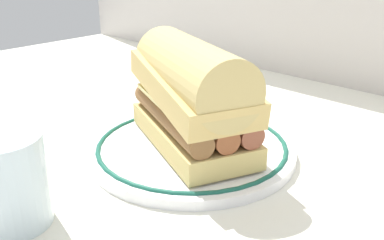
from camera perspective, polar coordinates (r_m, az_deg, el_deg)
name	(u,v)px	position (r m, az deg, el deg)	size (l,w,h in m)	color
ground_plane	(211,155)	(0.53, 2.54, -4.70)	(1.50, 1.50, 0.00)	silver
plate	(192,148)	(0.53, 0.00, -3.71)	(0.25, 0.25, 0.01)	white
sausage_sandwich	(192,93)	(0.51, 0.00, 3.54)	(0.22, 0.16, 0.13)	#D4B96C
drinking_glass	(9,187)	(0.43, -23.15, -8.22)	(0.07, 0.07, 0.09)	silver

